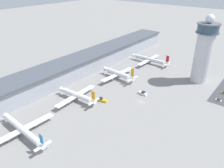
{
  "coord_description": "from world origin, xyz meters",
  "views": [
    {
      "loc": [
        -115.25,
        -64.94,
        80.71
      ],
      "look_at": [
        -2.02,
        24.52,
        7.23
      ],
      "focal_mm": 35.0,
      "sensor_mm": 36.0,
      "label": 1
    }
  ],
  "objects": [
    {
      "name": "car_blue_compact",
      "position": [
        35.25,
        -42.12,
        0.54
      ],
      "size": [
        2.01,
        4.1,
        1.39
      ],
      "color": "black",
      "rests_on": "ground"
    },
    {
      "name": "service_truck_fuel",
      "position": [
        9.97,
        4.86,
        0.95
      ],
      "size": [
        3.03,
        7.22,
        2.74
      ],
      "color": "black",
      "rests_on": "ground"
    },
    {
      "name": "ground_plane",
      "position": [
        0.0,
        0.0,
        0.0
      ],
      "size": [
        1000.0,
        1000.0,
        0.0
      ],
      "primitive_type": "plane",
      "color": "gray"
    },
    {
      "name": "airplane_gate_delta",
      "position": [
        68.84,
        32.61,
        3.83
      ],
      "size": [
        36.86,
        39.79,
        11.95
      ],
      "color": "silver",
      "rests_on": "ground"
    },
    {
      "name": "control_tower",
      "position": [
        58.92,
        -19.47,
        25.93
      ],
      "size": [
        17.15,
        17.15,
        54.14
      ],
      "color": "silver",
      "rests_on": "ground"
    },
    {
      "name": "terminal_building",
      "position": [
        0.0,
        70.0,
        7.62
      ],
      "size": [
        272.29,
        25.0,
        15.05
      ],
      "color": "#A3A8B2",
      "rests_on": "ground"
    },
    {
      "name": "car_black_suv",
      "position": [
        48.74,
        -42.71,
        0.6
      ],
      "size": [
        1.98,
        4.32,
        1.54
      ],
      "color": "black",
      "rests_on": "ground"
    },
    {
      "name": "airplane_gate_alpha",
      "position": [
        -70.78,
        33.07,
        3.65
      ],
      "size": [
        39.75,
        41.45,
        11.04
      ],
      "color": "white",
      "rests_on": "ground"
    },
    {
      "name": "airplane_gate_charlie",
      "position": [
        20.74,
        35.72,
        4.3
      ],
      "size": [
        37.6,
        32.65,
        13.46
      ],
      "color": "white",
      "rests_on": "ground"
    },
    {
      "name": "airplane_gate_bravo",
      "position": [
        -26.06,
        37.16,
        3.93
      ],
      "size": [
        37.16,
        32.92,
        11.91
      ],
      "color": "white",
      "rests_on": "ground"
    },
    {
      "name": "service_truck_catering",
      "position": [
        -16.37,
        22.42,
        1.0
      ],
      "size": [
        4.09,
        8.03,
        2.89
      ],
      "color": "black",
      "rests_on": "ground"
    }
  ]
}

